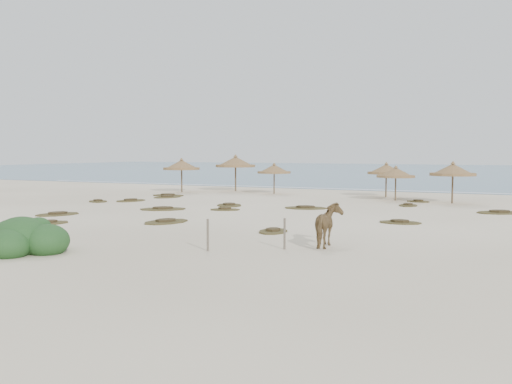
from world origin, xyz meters
TOP-DOWN VIEW (x-y plane):
  - ground at (0.00, 0.00)m, footprint 160.00×160.00m
  - ocean at (0.00, 75.00)m, footprint 200.00×100.00m
  - foam_line at (0.00, 26.00)m, footprint 70.00×0.60m
  - palapa_0 at (-12.55, 16.93)m, footprint 3.89×3.89m
  - palapa_1 at (-9.11, 19.82)m, footprint 4.22×4.22m
  - palapa_2 at (-5.08, 18.65)m, footprint 3.27×3.27m
  - palapa_3 at (3.58, 19.26)m, footprint 3.11×3.11m
  - palapa_4 at (4.86, 16.41)m, footprint 3.27×3.27m
  - palapa_5 at (8.57, 15.93)m, footprint 3.71×3.71m
  - horse at (6.69, -3.43)m, footprint 1.10×1.91m
  - fence_post_near at (3.30, -5.93)m, footprint 0.08×0.08m
  - fence_post_far at (5.48, -4.50)m, footprint 0.09×0.09m
  - bush at (-2.06, -8.80)m, footprint 3.09×2.72m
  - scrub_0 at (-9.32, 0.05)m, footprint 2.27×2.70m
  - scrub_1 at (-5.91, 4.70)m, footprint 3.14×2.89m
  - scrub_2 at (-2.57, 5.98)m, footprint 1.99×1.64m
  - scrub_3 at (1.25, 8.80)m, footprint 2.84×2.21m
  - scrub_4 at (7.60, 4.32)m, footprint 2.01×1.36m
  - scrub_5 at (11.57, 10.95)m, footprint 3.01×2.75m
  - scrub_6 at (-10.51, 11.86)m, footprint 2.09×2.50m
  - scrub_7 at (6.35, 12.98)m, footprint 1.25×1.80m
  - scrub_8 at (-12.68, 7.02)m, footprint 2.10×2.00m
  - scrub_9 at (-2.36, -0.14)m, footprint 2.05×2.70m
  - scrub_10 at (6.45, 16.00)m, footprint 1.79×1.44m
  - scrub_11 at (-7.02, -2.88)m, footprint 1.97×2.28m
  - scrub_12 at (3.46, -0.89)m, footprint 1.42×1.93m
  - scrub_13 at (-3.56, 8.37)m, footprint 2.47×2.75m
  - scrub_14 at (-11.37, 13.21)m, footprint 2.71×1.85m
  - scrub_15 at (-11.05, 8.38)m, footprint 1.89×2.48m

SIDE VIEW (x-z plane):
  - ground at x=0.00m, z-range 0.00..0.00m
  - ocean at x=0.00m, z-range 0.00..0.01m
  - foam_line at x=0.00m, z-range 0.00..0.01m
  - scrub_1 at x=-5.91m, z-range -0.03..0.13m
  - scrub_5 at x=11.57m, z-range -0.03..0.13m
  - scrub_6 at x=-10.51m, z-range -0.03..0.13m
  - scrub_11 at x=-7.02m, z-range -0.03..0.13m
  - scrub_15 at x=-11.05m, z-range -0.03..0.13m
  - scrub_0 at x=-9.32m, z-range -0.03..0.13m
  - scrub_2 at x=-2.57m, z-range -0.03..0.13m
  - scrub_3 at x=1.25m, z-range -0.03..0.13m
  - scrub_4 at x=7.60m, z-range -0.03..0.13m
  - scrub_7 at x=6.35m, z-range -0.03..0.13m
  - scrub_9 at x=-2.36m, z-range -0.03..0.13m
  - scrub_10 at x=6.45m, z-range -0.03..0.13m
  - scrub_14 at x=-11.37m, z-range -0.03..0.13m
  - scrub_8 at x=-12.68m, z-range -0.03..0.13m
  - scrub_12 at x=3.46m, z-range -0.03..0.13m
  - scrub_13 at x=-3.56m, z-range -0.03..0.13m
  - bush at x=-2.06m, z-range -0.24..1.14m
  - fence_post_far at x=5.48m, z-range 0.00..1.07m
  - fence_post_near at x=3.30m, z-range 0.00..1.08m
  - horse at x=6.69m, z-range 0.00..1.52m
  - palapa_4 at x=4.86m, z-range 0.66..3.06m
  - palapa_2 at x=-5.08m, z-range 0.68..3.13m
  - palapa_3 at x=3.58m, z-range 0.71..3.28m
  - palapa_5 at x=8.57m, z-range 0.75..3.47m
  - palapa_0 at x=-12.55m, z-range 0.78..3.59m
  - palapa_1 at x=-9.11m, z-range 0.85..3.95m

